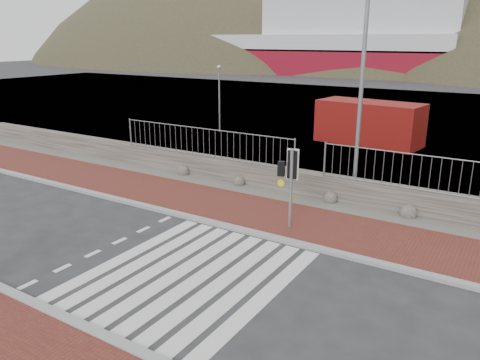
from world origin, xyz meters
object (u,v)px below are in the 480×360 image
Objects in this scene: traffic_signal_far at (290,172)px; shipping_container at (369,123)px; streetlight at (366,63)px; ferry at (323,40)px.

traffic_signal_far is 0.45× the size of shipping_container.
streetlight is at bearing -67.82° from shipping_container.
traffic_signal_far is at bearing -75.57° from shipping_container.
ferry is 8.87× the size of shipping_container.
ferry is 5.77× the size of streetlight.
streetlight is (0.80, 4.09, 3.03)m from traffic_signal_far.
ferry is at bearing -78.74° from traffic_signal_far.
streetlight is at bearing -111.45° from traffic_signal_far.
streetlight is 1.54× the size of shipping_container.
ferry is 19.55× the size of traffic_signal_far.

